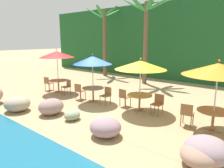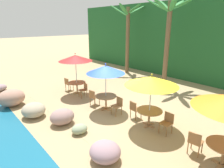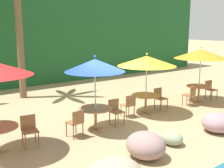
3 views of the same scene
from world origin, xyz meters
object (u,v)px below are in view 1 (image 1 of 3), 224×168
(umbrella_yellow, at_px, (141,65))
(palm_tree_nearest, at_px, (105,32))
(dining_table_blue, at_px, (93,90))
(chair_orange_inland, at_px, (187,113))
(dining_table_red, at_px, (58,82))
(chair_blue_inland, at_px, (79,90))
(chair_yellow_seaward, at_px, (158,103))
(chair_blue_seaward, at_px, (106,95))
(palm_tree_second, at_px, (146,26))
(umbrella_orange, at_px, (218,69))
(chair_yellow_inland, at_px, (124,96))
(dining_table_orange, at_px, (214,114))
(chair_red_inland, at_px, (48,83))
(dining_table_yellow, at_px, (140,97))
(umbrella_blue, at_px, (93,60))
(chair_red_seaward, at_px, (67,86))
(umbrella_red, at_px, (57,54))

(umbrella_yellow, xyz_separation_m, palm_tree_nearest, (-7.44, 6.14, 1.77))
(dining_table_blue, height_order, chair_orange_inland, chair_orange_inland)
(dining_table_red, distance_m, chair_blue_inland, 2.23)
(chair_yellow_seaward, bearing_deg, chair_blue_seaward, -172.07)
(dining_table_blue, distance_m, palm_tree_second, 6.67)
(dining_table_red, bearing_deg, umbrella_orange, 0.19)
(umbrella_yellow, distance_m, palm_tree_second, 6.43)
(chair_yellow_inland, distance_m, dining_table_orange, 3.94)
(chair_red_inland, relative_size, palm_tree_nearest, 0.15)
(chair_red_inland, relative_size, dining_table_yellow, 0.79)
(chair_red_inland, relative_size, palm_tree_second, 0.15)
(palm_tree_second, bearing_deg, dining_table_blue, -86.56)
(dining_table_yellow, xyz_separation_m, dining_table_orange, (3.08, -0.19, 0.00))
(umbrella_blue, height_order, umbrella_yellow, umbrella_blue)
(umbrella_blue, relative_size, umbrella_yellow, 1.03)
(chair_red_inland, relative_size, chair_blue_seaward, 1.00)
(chair_red_inland, bearing_deg, umbrella_yellow, 3.53)
(chair_red_inland, xyz_separation_m, umbrella_orange, (9.51, 0.20, 1.65))
(palm_tree_nearest, bearing_deg, chair_red_seaward, -67.12)
(umbrella_red, relative_size, dining_table_red, 2.35)
(umbrella_blue, xyz_separation_m, dining_table_orange, (5.64, 0.13, -1.51))
(umbrella_red, distance_m, chair_red_seaward, 1.97)
(chair_blue_inland, relative_size, umbrella_orange, 0.35)
(chair_blue_seaward, xyz_separation_m, dining_table_orange, (4.78, 0.08, 0.10))
(chair_red_inland, bearing_deg, dining_table_blue, 1.04)
(dining_table_red, bearing_deg, dining_table_orange, 0.19)
(umbrella_red, bearing_deg, umbrella_orange, 0.19)
(chair_blue_seaward, distance_m, dining_table_yellow, 1.73)
(dining_table_red, xyz_separation_m, dining_table_blue, (3.04, -0.10, 0.00))
(chair_blue_seaward, height_order, dining_table_orange, chair_blue_seaward)
(dining_table_red, distance_m, chair_yellow_inland, 4.75)
(umbrella_red, relative_size, chair_blue_seaward, 2.97)
(chair_blue_inland, distance_m, chair_orange_inland, 5.64)
(chair_red_inland, distance_m, chair_blue_inland, 3.05)
(umbrella_orange, bearing_deg, chair_red_inland, -178.77)
(umbrella_red, relative_size, palm_tree_nearest, 0.44)
(chair_yellow_seaward, bearing_deg, dining_table_red, -177.32)
(chair_blue_inland, distance_m, chair_yellow_inland, 2.59)
(umbrella_blue, height_order, chair_yellow_seaward, umbrella_blue)
(palm_tree_nearest, bearing_deg, chair_red_inland, -81.27)
(palm_tree_nearest, bearing_deg, umbrella_blue, -52.98)
(dining_table_orange, bearing_deg, chair_blue_seaward, -179.01)
(umbrella_red, distance_m, chair_orange_inland, 8.04)
(dining_table_blue, bearing_deg, umbrella_orange, 1.36)
(umbrella_red, height_order, umbrella_blue, umbrella_red)
(umbrella_blue, bearing_deg, palm_tree_nearest, 127.02)
(chair_yellow_seaward, distance_m, dining_table_orange, 2.25)
(dining_table_yellow, bearing_deg, dining_table_red, -177.73)
(chair_red_inland, height_order, umbrella_yellow, umbrella_yellow)
(chair_orange_inland, bearing_deg, umbrella_yellow, 170.19)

